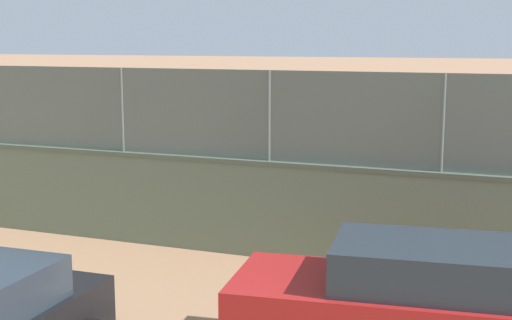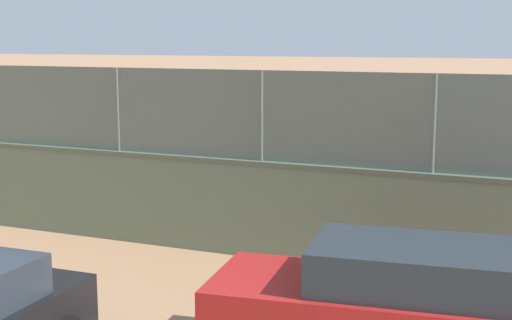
{
  "view_description": "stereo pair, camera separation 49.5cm",
  "coord_description": "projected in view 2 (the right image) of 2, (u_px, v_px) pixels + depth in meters",
  "views": [
    {
      "loc": [
        -5.54,
        23.68,
        3.97
      ],
      "look_at": [
        0.27,
        7.46,
        1.03
      ],
      "focal_mm": 50.07,
      "sensor_mm": 36.0,
      "label": 1
    },
    {
      "loc": [
        -6.01,
        23.51,
        3.97
      ],
      "look_at": [
        0.27,
        7.46,
        1.03
      ],
      "focal_mm": 50.07,
      "sensor_mm": 36.0,
      "label": 2
    }
  ],
  "objects": [
    {
      "name": "player_at_service_line",
      "position": [
        242.0,
        131.0,
        24.29
      ],
      "size": [
        1.11,
        0.79,
        1.47
      ],
      "color": "#591919",
      "rests_on": "ground_plane"
    },
    {
      "name": "perimeter_wall",
      "position": [
        262.0,
        209.0,
        13.01
      ],
      "size": [
        24.7,
        0.92,
        1.8
      ],
      "color": "slate",
      "rests_on": "ground_plane"
    },
    {
      "name": "sports_ball",
      "position": [
        251.0,
        118.0,
        22.75
      ],
      "size": [
        0.11,
        0.11,
        0.11
      ],
      "primitive_type": "sphere",
      "color": "yellow"
    },
    {
      "name": "ground_plane",
      "position": [
        343.0,
        156.0,
        24.41
      ],
      "size": [
        260.0,
        260.0,
        0.0
      ],
      "primitive_type": "plane",
      "color": "tan"
    },
    {
      "name": "player_near_wall_returning",
      "position": [
        299.0,
        174.0,
        15.93
      ],
      "size": [
        0.92,
        0.69,
        1.66
      ],
      "color": "#591919",
      "rests_on": "ground_plane"
    },
    {
      "name": "fence_panel_on_wall",
      "position": [
        262.0,
        116.0,
        12.72
      ],
      "size": [
        24.27,
        0.65,
        1.62
      ],
      "color": "slate",
      "rests_on": "perimeter_wall"
    },
    {
      "name": "parked_car_red",
      "position": [
        406.0,
        308.0,
        8.4
      ],
      "size": [
        4.7,
        2.21,
        1.61
      ],
      "color": "red",
      "rests_on": "ground_plane"
    }
  ]
}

